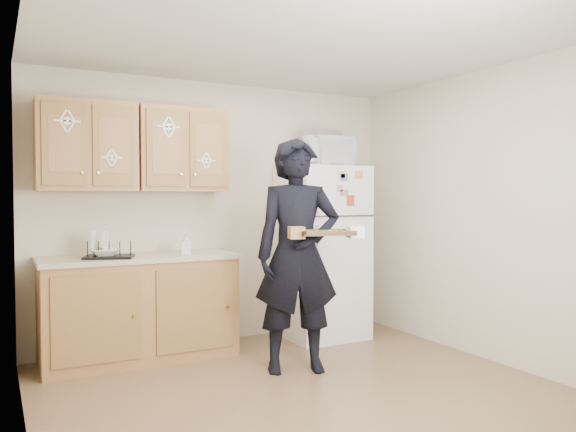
{
  "coord_description": "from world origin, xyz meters",
  "views": [
    {
      "loc": [
        -1.96,
        -3.35,
        1.4
      ],
      "look_at": [
        0.05,
        0.45,
        1.25
      ],
      "focal_mm": 35.0,
      "sensor_mm": 36.0,
      "label": 1
    }
  ],
  "objects_px": {
    "person": "(298,255)",
    "dish_rack": "(109,249)",
    "microwave": "(326,152)",
    "baking_tray": "(326,234)",
    "refrigerator": "(322,252)"
  },
  "relations": [
    {
      "from": "baking_tray",
      "to": "microwave",
      "type": "bearing_deg",
      "value": 75.76
    },
    {
      "from": "person",
      "to": "dish_rack",
      "type": "relative_size",
      "value": 4.93
    },
    {
      "from": "baking_tray",
      "to": "microwave",
      "type": "relative_size",
      "value": 0.77
    },
    {
      "from": "baking_tray",
      "to": "dish_rack",
      "type": "bearing_deg",
      "value": 159.51
    },
    {
      "from": "microwave",
      "to": "dish_rack",
      "type": "relative_size",
      "value": 1.38
    },
    {
      "from": "refrigerator",
      "to": "person",
      "type": "height_order",
      "value": "person"
    },
    {
      "from": "microwave",
      "to": "dish_rack",
      "type": "xyz_separation_m",
      "value": [
        -2.08,
        0.01,
        -0.87
      ]
    },
    {
      "from": "person",
      "to": "baking_tray",
      "type": "bearing_deg",
      "value": -54.96
    },
    {
      "from": "refrigerator",
      "to": "microwave",
      "type": "height_order",
      "value": "microwave"
    },
    {
      "from": "refrigerator",
      "to": "baking_tray",
      "type": "distance_m",
      "value": 1.34
    },
    {
      "from": "refrigerator",
      "to": "baking_tray",
      "type": "height_order",
      "value": "refrigerator"
    },
    {
      "from": "baking_tray",
      "to": "dish_rack",
      "type": "relative_size",
      "value": 1.06
    },
    {
      "from": "refrigerator",
      "to": "microwave",
      "type": "relative_size",
      "value": 3.26
    },
    {
      "from": "dish_rack",
      "to": "person",
      "type": "bearing_deg",
      "value": -31.71
    },
    {
      "from": "microwave",
      "to": "baking_tray",
      "type": "bearing_deg",
      "value": -110.75
    }
  ]
}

